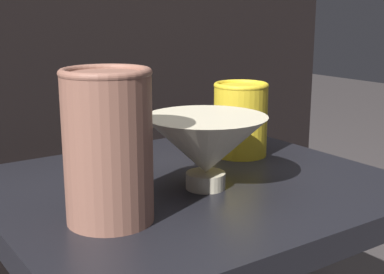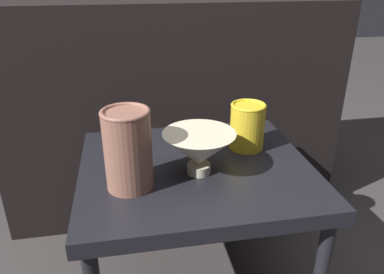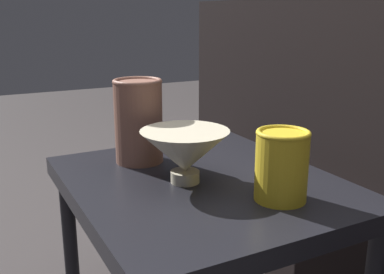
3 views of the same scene
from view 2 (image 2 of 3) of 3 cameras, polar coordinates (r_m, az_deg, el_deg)
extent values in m
cube|color=black|center=(1.03, 0.59, -5.25)|extent=(0.62, 0.54, 0.04)
cylinder|color=black|center=(1.33, -13.27, -9.44)|extent=(0.04, 0.04, 0.40)
cylinder|color=black|center=(1.40, 9.87, -7.27)|extent=(0.04, 0.04, 0.40)
cube|color=black|center=(1.56, -3.51, 5.16)|extent=(1.27, 0.50, 0.83)
cylinder|color=beige|center=(0.97, 0.95, -4.79)|extent=(0.06, 0.06, 0.02)
cone|color=beige|center=(0.95, 0.97, -1.83)|extent=(0.19, 0.19, 0.09)
cylinder|color=brown|center=(0.89, -9.72, -2.06)|extent=(0.11, 0.11, 0.19)
torus|color=brown|center=(0.85, -10.18, 3.74)|extent=(0.12, 0.12, 0.01)
cylinder|color=gold|center=(1.09, 8.42, 1.52)|extent=(0.10, 0.10, 0.13)
torus|color=gold|center=(1.07, 8.63, 4.76)|extent=(0.10, 0.10, 0.01)
camera|label=1|loc=(0.42, -55.04, -19.99)|focal=50.00mm
camera|label=3|loc=(1.07, 55.31, 6.12)|focal=42.00mm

